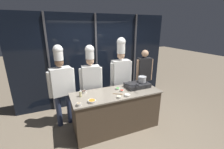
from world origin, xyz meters
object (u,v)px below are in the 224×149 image
object	(u,v)px
stock_pot	(142,79)
person_guest	(144,73)
portable_stove	(137,85)
chef_line	(121,72)
prep_bowl_soy_glaze	(84,92)
prep_bowl_scallions	(118,89)
chef_head	(61,82)
squeeze_bottle_oil	(80,93)
prep_bowl_noodles	(119,97)
frying_pan	(133,83)
prep_bowl_chili_flakes	(122,90)
prep_bowl_carrots	(92,101)
serving_spoon_slotted	(120,94)
prep_bowl_mushrooms	(79,104)
chef_sous	(91,78)

from	to	relation	value
stock_pot	person_guest	world-z (taller)	person_guest
portable_stove	chef_line	bearing A→B (deg)	110.08
portable_stove	prep_bowl_soy_glaze	size ratio (longest dim) A/B	5.15
prep_bowl_soy_glaze	chef_line	world-z (taller)	chef_line
prep_bowl_scallions	chef_head	world-z (taller)	chef_head
prep_bowl_scallions	chef_line	world-z (taller)	chef_line
squeeze_bottle_oil	prep_bowl_soy_glaze	bearing A→B (deg)	56.69
squeeze_bottle_oil	prep_bowl_noodles	xyz separation A→B (m)	(0.73, -0.37, -0.05)
prep_bowl_scallions	prep_bowl_noodles	world-z (taller)	prep_bowl_noodles
prep_bowl_scallions	prep_bowl_noodles	size ratio (longest dim) A/B	1.11
frying_pan	prep_bowl_chili_flakes	world-z (taller)	frying_pan
frying_pan	prep_bowl_carrots	bearing A→B (deg)	-163.75
prep_bowl_carrots	chef_line	distance (m)	1.37
person_guest	prep_bowl_soy_glaze	bearing A→B (deg)	19.68
prep_bowl_carrots	chef_line	bearing A→B (deg)	39.54
prep_bowl_noodles	serving_spoon_slotted	distance (m)	0.18
stock_pot	squeeze_bottle_oil	bearing A→B (deg)	179.80
frying_pan	prep_bowl_carrots	size ratio (longest dim) A/B	3.32
prep_bowl_soy_glaze	prep_bowl_scallions	world-z (taller)	prep_bowl_soy_glaze
prep_bowl_soy_glaze	prep_bowl_noodles	size ratio (longest dim) A/B	1.14
squeeze_bottle_oil	person_guest	world-z (taller)	person_guest
frying_pan	chef_line	distance (m)	0.56
frying_pan	prep_bowl_scallions	xyz separation A→B (m)	(-0.37, 0.06, -0.12)
prep_bowl_carrots	serving_spoon_slotted	size ratio (longest dim) A/B	0.79
prep_bowl_chili_flakes	chef_line	world-z (taller)	chef_line
stock_pot	squeeze_bottle_oil	world-z (taller)	stock_pot
prep_bowl_soy_glaze	prep_bowl_noodles	bearing A→B (deg)	-41.19
prep_bowl_soy_glaze	prep_bowl_scallions	xyz separation A→B (m)	(0.78, -0.12, -0.01)
prep_bowl_noodles	prep_bowl_carrots	bearing A→B (deg)	175.88
frying_pan	prep_bowl_mushrooms	bearing A→B (deg)	-165.27
prep_bowl_mushrooms	prep_bowl_carrots	bearing A→B (deg)	8.12
portable_stove	prep_bowl_soy_glaze	xyz separation A→B (m)	(-1.28, 0.17, -0.03)
portable_stove	prep_bowl_noodles	bearing A→B (deg)	-151.04
prep_bowl_chili_flakes	prep_bowl_noodles	xyz separation A→B (m)	(-0.20, -0.28, 0.01)
chef_head	chef_line	size ratio (longest dim) A/B	0.95
prep_bowl_noodles	serving_spoon_slotted	size ratio (longest dim) A/B	0.48
portable_stove	squeeze_bottle_oil	bearing A→B (deg)	179.77
squeeze_bottle_oil	prep_bowl_mushrooms	bearing A→B (deg)	-106.11
chef_head	prep_bowl_chili_flakes	bearing A→B (deg)	143.40
chef_line	chef_head	bearing A→B (deg)	0.90
stock_pot	chef_line	bearing A→B (deg)	121.58
prep_bowl_carrots	prep_bowl_noodles	xyz separation A→B (m)	(0.57, -0.04, -0.00)
prep_bowl_noodles	chef_sous	distance (m)	0.96
prep_bowl_scallions	chef_line	xyz separation A→B (m)	(0.31, 0.48, 0.24)
prep_bowl_mushrooms	prep_bowl_chili_flakes	bearing A→B (deg)	15.12
prep_bowl_noodles	chef_sous	bearing A→B (deg)	112.62
prep_bowl_chili_flakes	chef_line	bearing A→B (deg)	66.64
portable_stove	person_guest	distance (m)	0.78
prep_bowl_soy_glaze	person_guest	xyz separation A→B (m)	(1.84, 0.37, 0.11)
portable_stove	prep_bowl_scallions	xyz separation A→B (m)	(-0.50, 0.06, -0.03)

